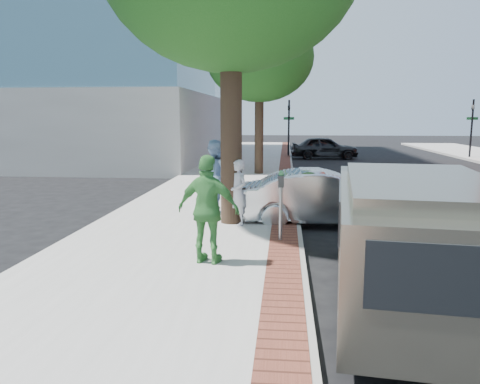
# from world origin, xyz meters

# --- Properties ---
(ground) EXTENTS (120.00, 120.00, 0.00)m
(ground) POSITION_xyz_m (0.00, 0.00, 0.00)
(ground) COLOR black
(ground) RESTS_ON ground
(sidewalk) EXTENTS (5.00, 60.00, 0.15)m
(sidewalk) POSITION_xyz_m (-1.50, 8.00, 0.07)
(sidewalk) COLOR #9E9991
(sidewalk) RESTS_ON ground
(brick_strip) EXTENTS (0.60, 60.00, 0.01)m
(brick_strip) POSITION_xyz_m (0.70, 8.00, 0.15)
(brick_strip) COLOR brown
(brick_strip) RESTS_ON sidewalk
(curb) EXTENTS (0.10, 60.00, 0.15)m
(curb) POSITION_xyz_m (1.05, 8.00, 0.07)
(curb) COLOR gray
(curb) RESTS_ON ground
(office_base) EXTENTS (18.20, 22.20, 4.00)m
(office_base) POSITION_xyz_m (-13.00, 22.00, 2.00)
(office_base) COLOR gray
(office_base) RESTS_ON ground
(signal_near) EXTENTS (0.70, 0.15, 3.80)m
(signal_near) POSITION_xyz_m (0.90, 22.00, 2.25)
(signal_near) COLOR black
(signal_near) RESTS_ON ground
(signal_far) EXTENTS (0.70, 0.15, 3.80)m
(signal_far) POSITION_xyz_m (12.50, 22.00, 2.25)
(signal_far) COLOR black
(signal_far) RESTS_ON ground
(tree_far) EXTENTS (4.80, 4.80, 7.14)m
(tree_far) POSITION_xyz_m (-0.50, 12.00, 5.30)
(tree_far) COLOR black
(tree_far) RESTS_ON sidewalk
(parking_meter) EXTENTS (0.12, 0.32, 1.47)m
(parking_meter) POSITION_xyz_m (0.63, 0.30, 1.21)
(parking_meter) COLOR gray
(parking_meter) RESTS_ON sidewalk
(person_gray) EXTENTS (0.65, 0.68, 1.57)m
(person_gray) POSITION_xyz_m (-0.41, 1.64, 0.94)
(person_gray) COLOR silver
(person_gray) RESTS_ON sidewalk
(person_officer) EXTENTS (1.20, 1.21, 1.98)m
(person_officer) POSITION_xyz_m (-1.17, 3.11, 1.14)
(person_officer) COLOR #8CB0D9
(person_officer) RESTS_ON sidewalk
(person_green) EXTENTS (1.21, 0.70, 1.93)m
(person_green) POSITION_xyz_m (-0.63, -1.36, 1.12)
(person_green) COLOR #3F8B3F
(person_green) RESTS_ON sidewalk
(sedan_silver) EXTENTS (4.30, 1.63, 1.40)m
(sedan_silver) POSITION_xyz_m (1.72, 2.46, 0.70)
(sedan_silver) COLOR silver
(sedan_silver) RESTS_ON ground
(bg_car) EXTENTS (4.40, 1.99, 1.46)m
(bg_car) POSITION_xyz_m (3.23, 21.47, 0.73)
(bg_car) COLOR black
(bg_car) RESTS_ON ground
(van) EXTENTS (2.59, 5.46, 1.95)m
(van) POSITION_xyz_m (2.53, -2.57, 1.07)
(van) COLOR gray
(van) RESTS_ON ground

